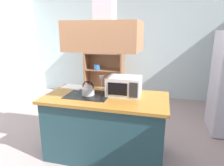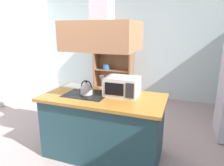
{
  "view_description": "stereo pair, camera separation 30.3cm",
  "coord_description": "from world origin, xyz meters",
  "px_view_note": "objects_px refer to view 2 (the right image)",
  "views": [
    {
      "loc": [
        0.8,
        -2.39,
        1.78
      ],
      "look_at": [
        0.07,
        0.45,
        1.0
      ],
      "focal_mm": 31.97,
      "sensor_mm": 36.0,
      "label": 1
    },
    {
      "loc": [
        1.09,
        -2.3,
        1.78
      ],
      "look_at": [
        0.07,
        0.45,
        1.0
      ],
      "focal_mm": 31.97,
      "sensor_mm": 36.0,
      "label": 2
    }
  ],
  "objects_px": {
    "dish_cabinet": "(114,67)",
    "kettle": "(87,88)",
    "cutting_board": "(75,86)",
    "microwave": "(122,86)",
    "wine_glass_on_counter": "(102,79)"
  },
  "relations": [
    {
      "from": "wine_glass_on_counter",
      "to": "cutting_board",
      "type": "bearing_deg",
      "value": -172.58
    },
    {
      "from": "dish_cabinet",
      "to": "kettle",
      "type": "xyz_separation_m",
      "value": [
        0.57,
        -2.69,
        0.18
      ]
    },
    {
      "from": "cutting_board",
      "to": "dish_cabinet",
      "type": "bearing_deg",
      "value": 95.03
    },
    {
      "from": "kettle",
      "to": "microwave",
      "type": "bearing_deg",
      "value": 14.96
    },
    {
      "from": "dish_cabinet",
      "to": "wine_glass_on_counter",
      "type": "height_order",
      "value": "dish_cabinet"
    },
    {
      "from": "cutting_board",
      "to": "microwave",
      "type": "relative_size",
      "value": 0.74
    },
    {
      "from": "dish_cabinet",
      "to": "cutting_board",
      "type": "distance_m",
      "value": 2.41
    },
    {
      "from": "kettle",
      "to": "microwave",
      "type": "height_order",
      "value": "microwave"
    },
    {
      "from": "cutting_board",
      "to": "microwave",
      "type": "bearing_deg",
      "value": -10.69
    },
    {
      "from": "cutting_board",
      "to": "wine_glass_on_counter",
      "type": "xyz_separation_m",
      "value": [
        0.45,
        0.06,
        0.14
      ]
    },
    {
      "from": "microwave",
      "to": "kettle",
      "type": "bearing_deg",
      "value": -165.04
    },
    {
      "from": "microwave",
      "to": "wine_glass_on_counter",
      "type": "height_order",
      "value": "microwave"
    },
    {
      "from": "dish_cabinet",
      "to": "cutting_board",
      "type": "relative_size",
      "value": 5.33
    },
    {
      "from": "kettle",
      "to": "wine_glass_on_counter",
      "type": "xyz_separation_m",
      "value": [
        0.09,
        0.35,
        0.07
      ]
    },
    {
      "from": "cutting_board",
      "to": "kettle",
      "type": "bearing_deg",
      "value": -38.91
    }
  ]
}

